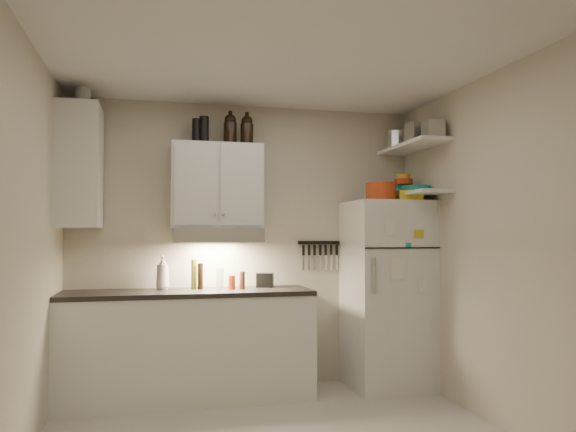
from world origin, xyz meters
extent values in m
cube|color=silver|center=(0.00, 0.00, 2.61)|extent=(3.20, 3.00, 0.02)
cube|color=#BEB6A2|center=(0.00, 1.51, 1.30)|extent=(3.20, 0.02, 2.60)
cube|color=#BEB6A2|center=(-1.61, 0.00, 1.30)|extent=(0.02, 3.00, 2.60)
cube|color=#BEB6A2|center=(1.61, 0.00, 1.30)|extent=(0.02, 3.00, 2.60)
cube|color=white|center=(-0.55, 1.20, 0.44)|extent=(2.10, 0.60, 0.88)
cube|color=black|center=(-0.55, 1.20, 0.90)|extent=(2.10, 0.62, 0.04)
cube|color=white|center=(-0.30, 1.33, 1.83)|extent=(0.80, 0.33, 0.75)
cube|color=white|center=(-1.44, 1.20, 1.95)|extent=(0.33, 0.55, 1.00)
cube|color=silver|center=(-0.30, 1.27, 1.39)|extent=(0.76, 0.46, 0.12)
cube|color=silver|center=(1.25, 1.16, 0.85)|extent=(0.70, 0.68, 1.70)
cube|color=white|center=(1.45, 1.02, 2.20)|extent=(0.30, 0.95, 0.03)
cube|color=white|center=(1.45, 1.02, 1.76)|extent=(0.30, 0.95, 0.03)
cube|color=black|center=(0.70, 1.49, 1.32)|extent=(0.42, 0.02, 0.03)
cylinder|color=#AA3613|center=(1.13, 1.00, 1.78)|extent=(0.32, 0.32, 0.16)
cube|color=gold|center=(1.39, 0.98, 1.74)|extent=(0.28, 0.31, 0.09)
cylinder|color=silver|center=(1.22, 1.15, 1.74)|extent=(0.07, 0.07, 0.09)
cylinder|color=silver|center=(1.46, 1.37, 2.30)|extent=(0.32, 0.32, 0.18)
cube|color=#AAAAAD|center=(1.45, 0.93, 2.31)|extent=(0.20, 0.18, 0.18)
cube|color=#AAAAAD|center=(1.48, 0.68, 2.29)|extent=(0.17, 0.17, 0.15)
cylinder|color=teal|center=(1.43, 1.22, 1.82)|extent=(0.21, 0.21, 0.09)
cylinder|color=#BB3011|center=(1.41, 1.14, 1.89)|extent=(0.17, 0.17, 0.05)
cylinder|color=#BC8D21|center=(1.41, 1.14, 1.93)|extent=(0.13, 0.13, 0.04)
cylinder|color=teal|center=(1.49, 1.05, 1.81)|extent=(0.29, 0.29, 0.07)
cylinder|color=black|center=(-0.41, 1.32, 2.32)|extent=(0.11, 0.11, 0.24)
cylinder|color=black|center=(-0.48, 1.33, 2.31)|extent=(0.10, 0.10, 0.22)
cylinder|color=silver|center=(-1.42, 1.18, 2.53)|extent=(0.13, 0.13, 0.17)
imported|color=white|center=(-0.76, 1.33, 1.09)|extent=(0.15, 0.15, 0.33)
cylinder|color=#5B2D1B|center=(-0.09, 1.22, 1.00)|extent=(0.05, 0.05, 0.15)
cylinder|color=#5E6118|center=(-0.50, 1.31, 1.05)|extent=(0.05, 0.05, 0.26)
cylinder|color=black|center=(-0.44, 1.27, 1.03)|extent=(0.06, 0.06, 0.23)
cylinder|color=silver|center=(-0.27, 1.31, 1.01)|extent=(0.07, 0.07, 0.18)
cylinder|color=#AA3613|center=(-0.18, 1.22, 0.98)|extent=(0.07, 0.07, 0.12)
cube|color=black|center=(0.14, 1.34, 0.98)|extent=(0.17, 0.15, 0.13)
camera|label=1|loc=(-0.85, -3.65, 1.38)|focal=35.00mm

